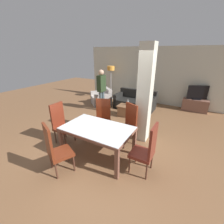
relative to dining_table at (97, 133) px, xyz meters
name	(u,v)px	position (x,y,z in m)	size (l,w,h in m)	color
ground_plane	(98,154)	(0.00, 0.00, -0.62)	(18.00, 18.00, 0.00)	brown
back_wall	(154,76)	(0.00, 4.91, 0.73)	(7.20, 0.09, 2.70)	beige
divider_pillar	(145,95)	(0.70, 1.30, 0.73)	(0.36, 0.35, 2.70)	beige
dining_table	(97,133)	(0.00, 0.00, 0.00)	(1.68, 1.03, 0.78)	brown
dining_chair_far_left	(103,117)	(-0.42, 0.89, -0.02)	(0.61, 0.61, 1.16)	maroon
dining_chair_near_left	(55,149)	(-0.42, -0.93, -0.02)	(0.61, 0.61, 1.16)	maroon
dining_chair_head_right	(147,149)	(1.23, 0.00, -0.02)	(0.46, 0.46, 1.16)	maroon
dining_chair_head_left	(61,123)	(-1.26, 0.00, -0.02)	(0.46, 0.46, 1.16)	maroon
dining_chair_far_right	(128,123)	(0.42, 0.89, -0.02)	(0.61, 0.61, 1.16)	maroon
sofa	(135,102)	(-0.44, 3.63, -0.34)	(1.77, 0.93, 0.83)	black
armchair	(102,99)	(-2.08, 3.34, -0.34)	(1.20, 1.20, 0.80)	#B5ACA6
coffee_table	(125,110)	(-0.47, 2.63, -0.40)	(0.59, 0.50, 0.44)	brown
bottle	(128,103)	(-0.42, 2.75, -0.10)	(0.07, 0.07, 0.24)	#B2B7BC
tv_stand	(195,105)	(1.98, 4.63, -0.36)	(1.03, 0.40, 0.53)	brown
tv_screen	(198,93)	(1.98, 4.63, 0.21)	(0.78, 0.36, 0.62)	black
floor_lamp	(111,71)	(-2.21, 4.46, 0.87)	(0.38, 0.38, 1.76)	#B7B7BC
standing_person	(102,87)	(-1.66, 2.71, 0.41)	(0.24, 0.39, 1.78)	#425258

